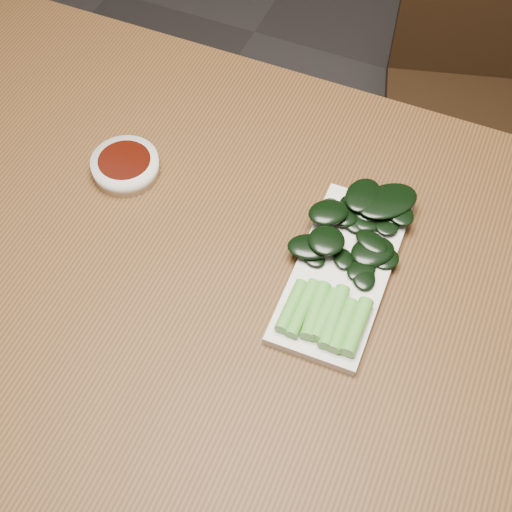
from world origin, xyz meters
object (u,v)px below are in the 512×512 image
(chair_far, at_px, (479,91))
(gai_lan, at_px, (348,254))
(table, at_px, (241,297))
(sauce_bowl, at_px, (125,166))
(serving_plate, at_px, (342,272))

(chair_far, xyz_separation_m, gai_lan, (-0.09, -0.72, 0.29))
(table, relative_size, chair_far, 1.57)
(sauce_bowl, bearing_deg, table, -22.21)
(chair_far, xyz_separation_m, serving_plate, (-0.09, -0.73, 0.27))
(gai_lan, bearing_deg, sauce_bowl, 175.74)
(sauce_bowl, height_order, gai_lan, gai_lan)
(chair_far, distance_m, gai_lan, 0.78)
(table, distance_m, sauce_bowl, 0.26)
(sauce_bowl, distance_m, serving_plate, 0.36)
(table, distance_m, serving_plate, 0.16)
(sauce_bowl, relative_size, serving_plate, 0.36)
(chair_far, relative_size, serving_plate, 3.21)
(chair_far, height_order, gai_lan, chair_far)
(gai_lan, bearing_deg, serving_plate, -89.69)
(table, height_order, sauce_bowl, sauce_bowl)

